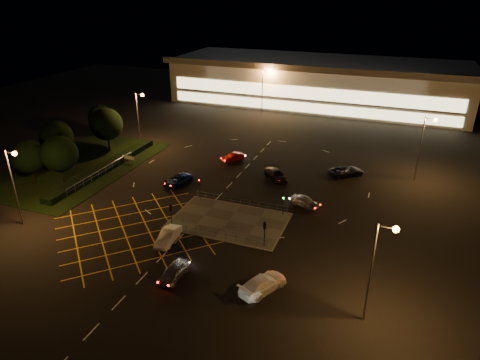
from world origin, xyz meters
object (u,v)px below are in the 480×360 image
(car_queue_white, at_px, (168,236))
(signal_se, at_px, (265,229))
(signal_ne, at_px, (284,199))
(car_circ_red, at_px, (233,157))
(car_approach_white, at_px, (263,284))
(signal_nw, at_px, (200,185))
(car_right_silver, at_px, (305,201))
(car_east_grey, at_px, (347,171))
(signal_sw, at_px, (171,211))
(car_far_dkgrey, at_px, (276,175))
(car_near_silver, at_px, (174,272))
(car_left_blue, at_px, (178,180))

(car_queue_white, bearing_deg, signal_se, 10.88)
(signal_ne, bearing_deg, car_circ_red, 130.44)
(car_queue_white, distance_m, car_approach_white, 13.78)
(signal_nw, distance_m, car_right_silver, 14.62)
(signal_ne, relative_size, car_east_grey, 0.57)
(signal_ne, bearing_deg, car_right_silver, 59.09)
(signal_sw, relative_size, signal_se, 1.00)
(car_far_dkgrey, xyz_separation_m, car_approach_white, (6.28, -25.89, 0.04))
(car_near_silver, bearing_deg, car_approach_white, 10.34)
(car_circ_red, xyz_separation_m, car_approach_white, (15.34, -30.73, 0.12))
(signal_se, relative_size, car_left_blue, 0.63)
(signal_ne, height_order, car_east_grey, signal_ne)
(car_queue_white, distance_m, car_circ_red, 26.46)
(car_near_silver, height_order, car_approach_white, car_approach_white)
(car_right_silver, bearing_deg, signal_sw, 151.14)
(car_circ_red, height_order, car_approach_white, car_approach_white)
(signal_nw, bearing_deg, car_circ_red, 94.11)
(car_queue_white, xyz_separation_m, car_east_grey, (16.78, 26.80, 0.01))
(car_east_grey, bearing_deg, signal_se, 126.33)
(car_east_grey, bearing_deg, car_right_silver, 123.00)
(car_queue_white, height_order, car_far_dkgrey, car_queue_white)
(car_far_dkgrey, bearing_deg, car_queue_white, -153.16)
(car_near_silver, distance_m, car_approach_white, 9.26)
(signal_nw, relative_size, car_near_silver, 0.73)
(signal_nw, xyz_separation_m, car_circ_red, (-1.10, 15.37, -1.70))
(signal_nw, relative_size, signal_ne, 1.00)
(signal_ne, height_order, car_far_dkgrey, signal_ne)
(signal_se, height_order, car_queue_white, signal_se)
(car_queue_white, bearing_deg, signal_nw, 91.41)
(car_approach_white, bearing_deg, car_right_silver, -63.06)
(signal_nw, xyz_separation_m, signal_ne, (12.00, 0.00, 0.00))
(signal_se, bearing_deg, car_east_grey, -104.01)
(signal_nw, xyz_separation_m, car_queue_white, (1.16, -10.99, -1.61))
(signal_se, distance_m, car_circ_red, 26.84)
(signal_sw, height_order, signal_ne, same)
(signal_se, height_order, signal_nw, same)
(car_queue_white, bearing_deg, car_far_dkgrey, 67.88)
(signal_ne, height_order, car_circ_red, signal_ne)
(car_left_blue, height_order, car_east_grey, car_east_grey)
(signal_se, height_order, car_approach_white, signal_se)
(car_left_blue, height_order, car_approach_white, car_approach_white)
(car_east_grey, bearing_deg, car_queue_white, 108.30)
(car_near_silver, bearing_deg, car_left_blue, 119.42)
(car_near_silver, xyz_separation_m, car_right_silver, (9.02, 20.20, -0.01))
(signal_se, bearing_deg, car_near_silver, 51.53)
(car_queue_white, xyz_separation_m, car_circ_red, (-2.27, 26.37, -0.09))
(signal_sw, relative_size, car_far_dkgrey, 0.61)
(signal_sw, height_order, car_east_grey, signal_sw)
(signal_sw, xyz_separation_m, car_far_dkgrey, (7.95, 18.52, -1.62))
(car_right_silver, relative_size, car_circ_red, 1.05)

